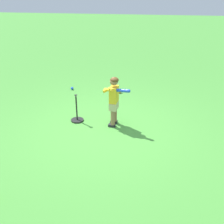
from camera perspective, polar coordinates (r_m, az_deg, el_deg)
name	(u,v)px	position (r m, az deg, el deg)	size (l,w,h in m)	color
ground_plane	(105,130)	(5.90, -1.46, -3.71)	(40.00, 40.00, 0.00)	#479338
child_batter	(114,97)	(5.82, 0.40, 3.03)	(0.59, 0.38, 1.08)	#232328
play_ball_behind_batter	(120,91)	(7.76, 1.61, 4.19)	(0.09, 0.09, 0.09)	orange
play_ball_far_left	(72,88)	(8.08, -8.10, 4.78)	(0.08, 0.08, 0.08)	blue
batting_tee	(77,117)	(6.27, -7.09, -0.92)	(0.28, 0.28, 0.62)	black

